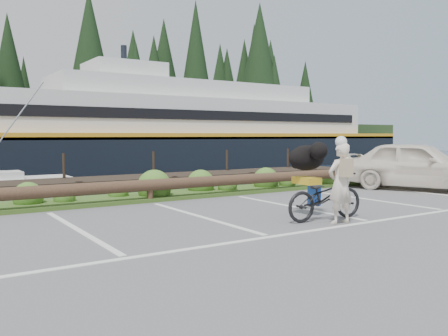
# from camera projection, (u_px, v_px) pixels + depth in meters

# --- Properties ---
(ground) EXTENTS (72.00, 72.00, 0.00)m
(ground) POSITION_uv_depth(u_px,v_px,m) (257.00, 233.00, 8.45)
(ground) COLOR #555558
(vegetation_strip) EXTENTS (34.00, 1.60, 0.10)m
(vegetation_strip) POSITION_uv_depth(u_px,v_px,m) (139.00, 197.00, 12.88)
(vegetation_strip) COLOR #3D5B21
(vegetation_strip) RESTS_ON ground
(log_rail) EXTENTS (32.00, 0.30, 0.60)m
(log_rail) POSITION_uv_depth(u_px,v_px,m) (150.00, 202.00, 12.30)
(log_rail) COLOR #443021
(log_rail) RESTS_ON ground
(bicycle) EXTENTS (1.91, 0.77, 0.99)m
(bicycle) POSITION_uv_depth(u_px,v_px,m) (325.00, 196.00, 9.70)
(bicycle) COLOR black
(bicycle) RESTS_ON ground
(cyclist) EXTENTS (0.60, 0.42, 1.59)m
(cyclist) POSITION_uv_depth(u_px,v_px,m) (340.00, 183.00, 9.30)
(cyclist) COLOR beige
(cyclist) RESTS_ON ground
(dog) EXTENTS (0.52, 0.97, 0.55)m
(dog) POSITION_uv_depth(u_px,v_px,m) (307.00, 158.00, 10.17)
(dog) COLOR black
(dog) RESTS_ON bicycle
(parked_car) EXTENTS (3.49, 4.95, 1.56)m
(parked_car) POSITION_uv_depth(u_px,v_px,m) (418.00, 165.00, 15.08)
(parked_car) COLOR white
(parked_car) RESTS_ON ground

